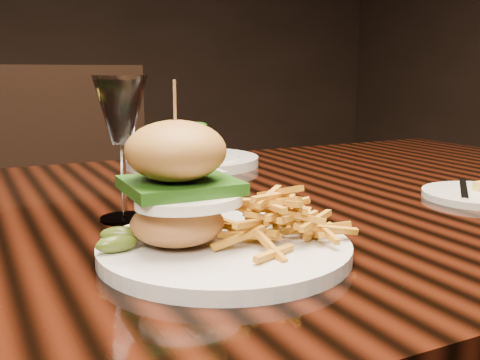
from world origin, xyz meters
name	(u,v)px	position (x,y,z in m)	size (l,w,h in m)	color
dining_table	(225,254)	(0.00, 0.00, 0.67)	(1.60, 0.90, 0.75)	black
burger_plate	(217,213)	(-0.11, -0.21, 0.79)	(0.26, 0.26, 0.18)	silver
ramekin	(192,182)	(-0.02, 0.07, 0.77)	(0.08, 0.08, 0.04)	silver
wine_glass	(121,115)	(-0.15, -0.03, 0.88)	(0.07, 0.07, 0.18)	white
far_dish	(192,157)	(0.08, 0.31, 0.77)	(0.26, 0.26, 0.09)	silver
chair_far	(86,211)	(-0.02, 0.89, 0.54)	(0.51, 0.51, 0.95)	black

